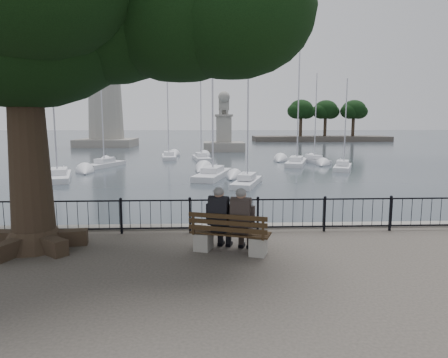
{
  "coord_description": "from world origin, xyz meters",
  "views": [
    {
      "loc": [
        -0.49,
        -8.97,
        3.24
      ],
      "look_at": [
        0.0,
        2.5,
        1.6
      ],
      "focal_mm": 32.0,
      "sensor_mm": 36.0,
      "label": 1
    }
  ],
  "objects": [
    {
      "name": "bench",
      "position": [
        0.07,
        0.66,
        0.36
      ],
      "size": [
        2.06,
        1.2,
        1.04
      ],
      "color": "gray",
      "rests_on": "ground"
    },
    {
      "name": "sailboat_d",
      "position": [
        11.77,
        26.37,
        -0.73
      ],
      "size": [
        3.11,
        5.02,
        8.2
      ],
      "color": "silver",
      "rests_on": "ground"
    },
    {
      "name": "sailboat_g",
      "position": [
        10.78,
        32.6,
        -0.7
      ],
      "size": [
        2.7,
        4.88,
        9.35
      ],
      "color": "silver",
      "rests_on": "ground"
    },
    {
      "name": "harbor",
      "position": [
        0.0,
        3.0,
        -0.5
      ],
      "size": [
        260.0,
        260.0,
        1.2
      ],
      "color": "gray",
      "rests_on": "ground"
    },
    {
      "name": "person_right",
      "position": [
        0.38,
        0.67,
        0.76
      ],
      "size": [
        0.66,
        0.9,
        1.66
      ],
      "color": "black",
      "rests_on": "ground"
    },
    {
      "name": "lion_monument",
      "position": [
        2.0,
        49.93,
        1.18
      ],
      "size": [
        5.89,
        5.89,
        8.72
      ],
      "color": "gray",
      "rests_on": "ground"
    },
    {
      "name": "sailboat_c",
      "position": [
        2.21,
        17.63,
        -0.71
      ],
      "size": [
        2.64,
        4.89,
        8.94
      ],
      "color": "silver",
      "rests_on": "ground"
    },
    {
      "name": "sailboat_h",
      "position": [
        -4.92,
        37.67,
        -0.6
      ],
      "size": [
        2.17,
        5.61,
        13.78
      ],
      "color": "silver",
      "rests_on": "ground"
    },
    {
      "name": "person_left",
      "position": [
        -0.16,
        0.85,
        0.76
      ],
      "size": [
        0.66,
        0.9,
        1.66
      ],
      "color": "black",
      "rests_on": "ground"
    },
    {
      "name": "sailboat_e",
      "position": [
        -10.25,
        29.46,
        -0.64
      ],
      "size": [
        3.13,
        5.24,
        11.9
      ],
      "color": "silver",
      "rests_on": "ground"
    },
    {
      "name": "far_shore",
      "position": [
        25.54,
        79.46,
        3.0
      ],
      "size": [
        30.0,
        8.6,
        9.18
      ],
      "color": "#3C3833",
      "rests_on": "ground"
    },
    {
      "name": "sailboat_a",
      "position": [
        -11.52,
        20.96,
        -0.68
      ],
      "size": [
        3.07,
        5.76,
        11.09
      ],
      "color": "silver",
      "rests_on": "ground"
    },
    {
      "name": "lighthouse",
      "position": [
        -18.0,
        62.0,
        11.29
      ],
      "size": [
        9.52,
        9.52,
        29.28
      ],
      "color": "gray",
      "rests_on": "ground"
    },
    {
      "name": "sailboat_f",
      "position": [
        -1.13,
        35.86,
        -0.69
      ],
      "size": [
        2.3,
        5.59,
        10.29
      ],
      "color": "silver",
      "rests_on": "ground"
    },
    {
      "name": "sailboat_b",
      "position": [
        -0.05,
        21.39,
        -0.63
      ],
      "size": [
        3.25,
        6.31,
        13.54
      ],
      "color": "silver",
      "rests_on": "ground"
    },
    {
      "name": "railing",
      "position": [
        0.0,
        2.5,
        0.56
      ],
      "size": [
        22.06,
        0.06,
        1.0
      ],
      "color": "black",
      "rests_on": "ground"
    },
    {
      "name": "sailboat_i",
      "position": [
        8.38,
        30.15,
        -0.65
      ],
      "size": [
        3.37,
        6.03,
        12.53
      ],
      "color": "silver",
      "rests_on": "ground"
    }
  ]
}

